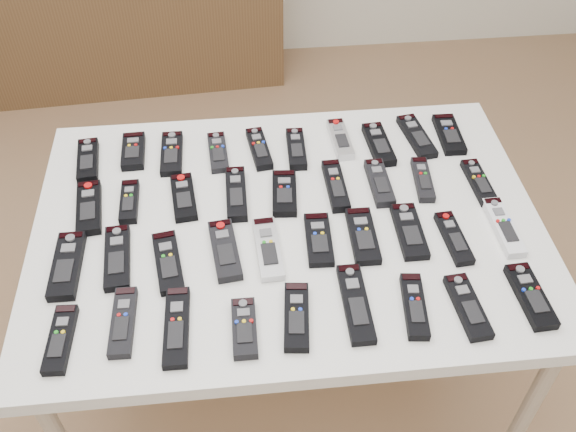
{
  "coord_description": "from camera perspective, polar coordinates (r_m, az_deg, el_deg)",
  "views": [
    {
      "loc": [
        -0.09,
        -1.21,
        1.92
      ],
      "look_at": [
        0.03,
        -0.11,
        0.8
      ],
      "focal_mm": 40.0,
      "sensor_mm": 36.0,
      "label": 1
    }
  ],
  "objects": [
    {
      "name": "remote_36",
      "position": [
        1.45,
        15.69,
        -7.77
      ],
      "size": [
        0.06,
        0.17,
        0.02
      ],
      "primitive_type": "cube",
      "rotation": [
        0.0,
        0.0,
        0.08
      ],
      "color": "black",
      "rests_on": "table"
    },
    {
      "name": "remote_22",
      "position": [
        1.51,
        -5.62,
        -3.04
      ],
      "size": [
        0.08,
        0.18,
        0.02
      ],
      "primitive_type": "cube",
      "rotation": [
        0.0,
        0.0,
        0.11
      ],
      "color": "black",
      "rests_on": "table"
    },
    {
      "name": "remote_18",
      "position": [
        1.74,
        16.61,
        2.9
      ],
      "size": [
        0.05,
        0.17,
        0.02
      ],
      "primitive_type": "cube",
      "rotation": [
        0.0,
        0.0,
        0.04
      ],
      "color": "black",
      "rests_on": "table"
    },
    {
      "name": "remote_20",
      "position": [
        1.54,
        -14.93,
        -3.58
      ],
      "size": [
        0.07,
        0.19,
        0.02
      ],
      "primitive_type": "cube",
      "rotation": [
        0.0,
        0.0,
        0.07
      ],
      "color": "black",
      "rests_on": "table"
    },
    {
      "name": "remote_5",
      "position": [
        1.77,
        0.74,
        5.98
      ],
      "size": [
        0.05,
        0.16,
        0.02
      ],
      "primitive_type": "cube",
      "rotation": [
        0.0,
        0.0,
        -0.03
      ],
      "color": "black",
      "rests_on": "table"
    },
    {
      "name": "remote_19",
      "position": [
        1.56,
        -19.06,
        -4.18
      ],
      "size": [
        0.06,
        0.19,
        0.02
      ],
      "primitive_type": "cube",
      "rotation": [
        0.0,
        0.0,
        -0.01
      ],
      "color": "black",
      "rests_on": "table"
    },
    {
      "name": "remote_2",
      "position": [
        1.79,
        -10.3,
        5.48
      ],
      "size": [
        0.06,
        0.17,
        0.02
      ],
      "primitive_type": "cube",
      "rotation": [
        0.0,
        0.0,
        -0.0
      ],
      "color": "black",
      "rests_on": "table"
    },
    {
      "name": "table",
      "position": [
        1.62,
        -0.0,
        -1.93
      ],
      "size": [
        1.25,
        0.88,
        0.78
      ],
      "color": "white",
      "rests_on": "ground"
    },
    {
      "name": "remote_4",
      "position": [
        1.78,
        -2.58,
        6.0
      ],
      "size": [
        0.07,
        0.17,
        0.02
      ],
      "primitive_type": "cube",
      "rotation": [
        0.0,
        0.0,
        0.13
      ],
      "color": "black",
      "rests_on": "table"
    },
    {
      "name": "remote_16",
      "position": [
        1.68,
        8.13,
        2.94
      ],
      "size": [
        0.05,
        0.17,
        0.02
      ],
      "primitive_type": "cube",
      "rotation": [
        0.0,
        0.0,
        0.01
      ],
      "color": "black",
      "rests_on": "table"
    },
    {
      "name": "remote_14",
      "position": [
        1.64,
        -0.32,
        2.03
      ],
      "size": [
        0.07,
        0.16,
        0.02
      ],
      "primitive_type": "cube",
      "rotation": [
        0.0,
        0.0,
        -0.08
      ],
      "color": "black",
      "rests_on": "table"
    },
    {
      "name": "remote_6",
      "position": [
        1.81,
        4.66,
        6.81
      ],
      "size": [
        0.06,
        0.16,
        0.02
      ],
      "primitive_type": "cube",
      "rotation": [
        0.0,
        0.0,
        0.05
      ],
      "color": "#B7B7BC",
      "rests_on": "table"
    },
    {
      "name": "remote_30",
      "position": [
        1.42,
        -14.45,
        -9.1
      ],
      "size": [
        0.05,
        0.17,
        0.02
      ],
      "primitive_type": "cube",
      "rotation": [
        0.0,
        0.0,
        -0.02
      ],
      "color": "black",
      "rests_on": "table"
    },
    {
      "name": "remote_32",
      "position": [
        1.37,
        -3.9,
        -9.92
      ],
      "size": [
        0.05,
        0.14,
        0.02
      ],
      "primitive_type": "cube",
      "rotation": [
        0.0,
        0.0,
        -0.01
      ],
      "color": "black",
      "rests_on": "table"
    },
    {
      "name": "remote_7",
      "position": [
        1.8,
        8.07,
        6.32
      ],
      "size": [
        0.07,
        0.17,
        0.02
      ],
      "primitive_type": "cube",
      "rotation": [
        0.0,
        0.0,
        0.06
      ],
      "color": "black",
      "rests_on": "table"
    },
    {
      "name": "remote_28",
      "position": [
        1.64,
        18.61,
        -0.93
      ],
      "size": [
        0.05,
        0.19,
        0.02
      ],
      "primitive_type": "cube",
      "rotation": [
        0.0,
        0.0,
        0.02
      ],
      "color": "silver",
      "rests_on": "table"
    },
    {
      "name": "remote_26",
      "position": [
        1.57,
        10.73,
        -1.34
      ],
      "size": [
        0.06,
        0.17,
        0.02
      ],
      "primitive_type": "cube",
      "rotation": [
        0.0,
        0.0,
        -0.01
      ],
      "color": "black",
      "rests_on": "table"
    },
    {
      "name": "remote_1",
      "position": [
        1.81,
        -13.59,
        5.62
      ],
      "size": [
        0.06,
        0.14,
        0.02
      ],
      "primitive_type": "cube",
      "rotation": [
        0.0,
        0.0,
        0.03
      ],
      "color": "black",
      "rests_on": "table"
    },
    {
      "name": "remote_17",
      "position": [
        1.71,
        11.89,
        3.19
      ],
      "size": [
        0.05,
        0.16,
        0.02
      ],
      "primitive_type": "cube",
      "rotation": [
        0.0,
        0.0,
        -0.09
      ],
      "color": "black",
      "rests_on": "table"
    },
    {
      "name": "ground",
      "position": [
        2.27,
        -0.98,
        -12.35
      ],
      "size": [
        4.0,
        4.0,
        0.0
      ],
      "primitive_type": "plane",
      "color": "#9C734F",
      "rests_on": "ground"
    },
    {
      "name": "remote_8",
      "position": [
        1.85,
        11.36,
        6.95
      ],
      "size": [
        0.08,
        0.19,
        0.02
      ],
      "primitive_type": "cube",
      "rotation": [
        0.0,
        0.0,
        0.15
      ],
      "color": "black",
      "rests_on": "table"
    },
    {
      "name": "remote_12",
      "position": [
        1.65,
        -9.26,
        1.65
      ],
      "size": [
        0.07,
        0.17,
        0.02
      ],
      "primitive_type": "cube",
      "rotation": [
        0.0,
        0.0,
        0.11
      ],
      "color": "black",
      "rests_on": "table"
    },
    {
      "name": "remote_24",
      "position": [
        1.53,
        2.75,
        -2.11
      ],
      "size": [
        0.07,
        0.16,
        0.02
      ],
      "primitive_type": "cube",
      "rotation": [
        0.0,
        0.0,
        -0.04
      ],
      "color": "black",
      "rests_on": "table"
    },
    {
      "name": "remote_9",
      "position": [
        1.88,
        14.12,
        7.06
      ],
      "size": [
        0.07,
        0.17,
        0.02
      ],
      "primitive_type": "cube",
      "rotation": [
        0.0,
        0.0,
        -0.03
      ],
      "color": "black",
      "rests_on": "table"
    },
    {
      "name": "remote_33",
      "position": [
        1.38,
        0.76,
        -8.94
      ],
      "size": [
        0.07,
        0.17,
        0.02
      ],
      "primitive_type": "cube",
      "rotation": [
        0.0,
        0.0,
        -0.11
      ],
      "color": "black",
      "rests_on": "table"
    },
    {
      "name": "remote_10",
      "position": [
        1.68,
        -17.27,
        0.7
      ],
      "size": [
        0.08,
        0.18,
        0.02
      ],
      "primitive_type": "cube",
      "rotation": [
        0.0,
        0.0,
        0.1
      ],
      "color": "black",
      "rests_on": "table"
    },
    {
      "name": "remote_31",
      "position": [
        1.39,
        -9.87,
        -9.68
      ],
      "size": [
        0.05,
        0.2,
        0.02
      ],
      "primitive_type": "cube",
      "rotation": [
        0.0,
        0.0,
        -0.02
      ],
      "color": "black",
      "rests_on": "table"
    },
    {
      "name": "sideboard",
      "position": [
        3.39,
        -14.92,
        17.28
      ],
      "size": [
        1.6,
        0.47,
        0.79
      ],
      "primitive_type": "cube",
      "rotation": [
        0.0,
        0.0,
        0.06
      ],
      "color": "#523821",
      "rests_on": "ground"
    },
    {
      "name": "remote_35",
      "position": [
        1.43,
        11.18,
        -7.86
      ],
      "size": [
        0.06,
        0.17,
        0.02
      ],
      "primitive_type": "cube",
      "rotation": [
        0.0,
        0.0,
        -0.11
      ],
      "color": "black",
      "rests_on": "table"
    },
    {
      "name": "remote_29",
      "position": [
        1.43,
        -19.57,
        -10.28
      ],
      "size": [
        0.05,
        0.17,
        0.02
      ],
      "primitive_type": "cube",
      "rotation": [
        0.0,
        0.0,
        -0.05
      ],
      "color": "black",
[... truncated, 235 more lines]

